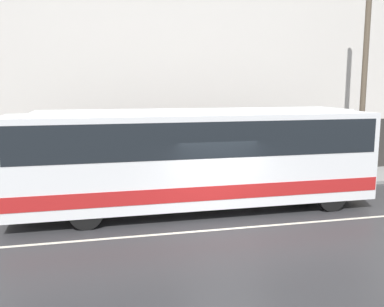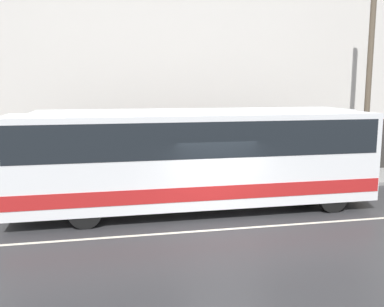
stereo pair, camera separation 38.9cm
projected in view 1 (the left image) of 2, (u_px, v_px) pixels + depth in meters
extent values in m
plane|color=#2D2D30|center=(226.00, 229.00, 12.63)|extent=(60.00, 60.00, 0.00)
cube|color=gray|center=(185.00, 185.00, 17.88)|extent=(60.00, 2.96, 0.14)
cube|color=silver|center=(177.00, 64.00, 18.65)|extent=(60.00, 0.30, 10.27)
cube|color=#2D2B28|center=(178.00, 152.00, 19.10)|extent=(60.00, 0.06, 2.57)
cube|color=beige|center=(226.00, 229.00, 12.63)|extent=(54.00, 0.14, 0.01)
cube|color=white|center=(197.00, 158.00, 14.23)|extent=(12.05, 2.47, 2.95)
cube|color=#B21E1E|center=(196.00, 185.00, 14.37)|extent=(11.99, 2.49, 0.45)
cube|color=black|center=(197.00, 136.00, 14.11)|extent=(11.69, 2.49, 1.12)
cube|color=orange|center=(357.00, 116.00, 15.41)|extent=(0.12, 1.85, 0.28)
cube|color=white|center=(197.00, 112.00, 13.99)|extent=(10.25, 2.10, 0.12)
cylinder|color=black|center=(331.00, 196.00, 14.43)|extent=(0.99, 0.28, 0.99)
cylinder|color=black|center=(301.00, 183.00, 16.49)|extent=(0.99, 0.28, 0.99)
cylinder|color=black|center=(86.00, 213.00, 12.57)|extent=(0.99, 0.28, 0.99)
cylinder|color=black|center=(86.00, 195.00, 14.63)|extent=(0.99, 0.28, 0.99)
cylinder|color=brown|center=(364.00, 75.00, 17.98)|extent=(0.23, 0.23, 8.99)
cylinder|color=#333338|center=(187.00, 169.00, 17.24)|extent=(0.36, 0.36, 1.43)
sphere|color=tan|center=(187.00, 149.00, 17.11)|extent=(0.26, 0.26, 0.26)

